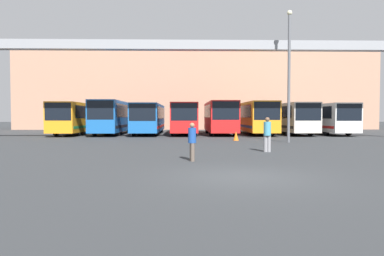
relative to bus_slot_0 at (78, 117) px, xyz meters
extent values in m
plane|color=#2D3033|center=(12.83, -25.15, -1.82)|extent=(200.00, 200.00, 0.00)
cube|color=tan|center=(12.83, 17.45, 3.96)|extent=(50.81, 12.00, 11.57)
cube|color=gray|center=(12.83, -9.44, 5.43)|extent=(36.38, 0.80, 0.70)
cube|color=orange|center=(0.00, 0.01, -0.06)|extent=(2.50, 11.20, 2.81)
cube|color=black|center=(0.00, -5.57, 0.45)|extent=(2.30, 0.06, 1.58)
cube|color=black|center=(0.00, 0.01, 0.45)|extent=(2.53, 9.52, 1.18)
cube|color=#268C4C|center=(0.00, 0.01, -0.96)|extent=(2.53, 10.64, 0.24)
cylinder|color=black|center=(-1.09, -3.12, -1.27)|extent=(0.28, 1.10, 1.10)
cylinder|color=black|center=(1.09, -3.12, -1.27)|extent=(0.28, 1.10, 1.10)
cylinder|color=black|center=(-1.09, 3.15, -1.27)|extent=(0.28, 1.10, 1.10)
cylinder|color=black|center=(1.09, 3.15, -1.27)|extent=(0.28, 1.10, 1.10)
cube|color=#1959A5|center=(3.67, -0.24, 0.03)|extent=(2.52, 10.69, 3.00)
cube|color=black|center=(3.67, -5.57, 0.59)|extent=(2.32, 0.06, 1.68)
cube|color=black|center=(3.67, -0.24, 0.59)|extent=(2.55, 9.08, 1.26)
cube|color=black|center=(3.67, -0.24, -0.93)|extent=(2.55, 10.15, 0.24)
cylinder|color=black|center=(2.56, -3.24, -1.29)|extent=(0.28, 1.05, 1.05)
cylinder|color=black|center=(4.77, -3.24, -1.29)|extent=(0.28, 1.05, 1.05)
cylinder|color=black|center=(2.56, 2.75, -1.29)|extent=(0.28, 1.05, 1.05)
cylinder|color=black|center=(4.77, 2.75, -1.29)|extent=(0.28, 1.05, 1.05)
cube|color=#1959A5|center=(7.33, 0.10, -0.11)|extent=(2.54, 11.37, 2.72)
cube|color=black|center=(7.33, -5.57, 0.39)|extent=(2.34, 0.06, 1.53)
cube|color=black|center=(7.33, 0.10, 0.39)|extent=(2.57, 9.66, 1.14)
cube|color=red|center=(7.33, 0.10, -0.98)|extent=(2.57, 10.80, 0.24)
cylinder|color=black|center=(6.22, -3.09, -1.30)|extent=(0.28, 1.04, 1.04)
cylinder|color=black|center=(8.44, -3.09, -1.30)|extent=(0.28, 1.04, 1.04)
cylinder|color=black|center=(6.22, 3.28, -1.30)|extent=(0.28, 1.04, 1.04)
cylinder|color=black|center=(8.44, 3.28, -1.30)|extent=(0.28, 1.04, 1.04)
cube|color=red|center=(11.00, 0.40, -0.08)|extent=(2.51, 11.98, 2.78)
cube|color=black|center=(11.00, -5.57, 0.43)|extent=(2.31, 0.06, 1.56)
cube|color=black|center=(11.00, 0.40, 0.43)|extent=(2.54, 10.18, 1.17)
cube|color=#1966B2|center=(11.00, 0.40, -0.97)|extent=(2.54, 11.38, 0.24)
cylinder|color=black|center=(9.90, -2.95, -1.34)|extent=(0.28, 0.96, 0.96)
cylinder|color=black|center=(12.09, -2.95, -1.34)|extent=(0.28, 0.96, 0.96)
cylinder|color=black|center=(9.90, 3.75, -1.34)|extent=(0.28, 0.96, 0.96)
cylinder|color=black|center=(12.09, 3.75, -1.34)|extent=(0.28, 0.96, 0.96)
cube|color=red|center=(14.66, -0.53, 0.00)|extent=(2.59, 10.12, 2.94)
cube|color=black|center=(14.66, -5.57, 0.55)|extent=(2.38, 0.06, 1.65)
cube|color=black|center=(14.66, -0.53, 0.55)|extent=(2.62, 8.60, 1.23)
cube|color=red|center=(14.66, -0.53, -0.94)|extent=(2.62, 9.62, 0.24)
cylinder|color=black|center=(13.53, -3.36, -1.28)|extent=(0.28, 1.08, 1.08)
cylinder|color=black|center=(15.80, -3.36, -1.28)|extent=(0.28, 1.08, 1.08)
cylinder|color=black|center=(13.53, 2.31, -1.28)|extent=(0.28, 1.08, 1.08)
cylinder|color=black|center=(15.80, 2.31, -1.28)|extent=(0.28, 1.08, 1.08)
cube|color=orange|center=(18.33, 0.15, -0.02)|extent=(2.55, 11.47, 2.91)
cube|color=black|center=(18.33, -5.57, 0.52)|extent=(2.35, 0.06, 1.63)
cube|color=black|center=(18.33, 0.15, 0.52)|extent=(2.58, 9.75, 1.22)
cube|color=#1966B2|center=(18.33, 0.15, -0.95)|extent=(2.58, 10.90, 0.24)
cylinder|color=black|center=(17.21, -3.06, -1.28)|extent=(0.28, 1.07, 1.07)
cylinder|color=black|center=(19.44, -3.06, -1.28)|extent=(0.28, 1.07, 1.07)
cylinder|color=black|center=(17.21, 3.36, -1.28)|extent=(0.28, 1.07, 1.07)
cylinder|color=black|center=(19.44, 3.36, -1.28)|extent=(0.28, 1.07, 1.07)
cube|color=beige|center=(21.99, -0.31, -0.08)|extent=(2.50, 10.56, 2.79)
cube|color=black|center=(21.99, -5.57, 0.44)|extent=(2.30, 0.06, 1.56)
cube|color=black|center=(21.99, -0.31, 0.44)|extent=(2.53, 8.98, 1.17)
cube|color=black|center=(21.99, -0.31, -0.97)|extent=(2.53, 10.03, 0.24)
cylinder|color=black|center=(20.90, -3.27, -1.28)|extent=(0.28, 1.08, 1.08)
cylinder|color=black|center=(23.08, -3.27, -1.28)|extent=(0.28, 1.08, 1.08)
cylinder|color=black|center=(20.90, 2.65, -1.28)|extent=(0.28, 1.08, 1.08)
cylinder|color=black|center=(23.08, 2.65, -1.28)|extent=(0.28, 1.08, 1.08)
cube|color=silver|center=(25.66, -0.27, -0.10)|extent=(2.47, 10.64, 2.74)
cube|color=black|center=(25.66, -5.57, 0.40)|extent=(2.27, 0.06, 1.53)
cube|color=black|center=(25.66, -0.27, 0.40)|extent=(2.50, 9.04, 1.15)
cube|color=red|center=(25.66, -0.27, -0.98)|extent=(2.50, 10.10, 0.24)
cylinder|color=black|center=(24.58, -3.25, -1.34)|extent=(0.28, 0.96, 0.96)
cylinder|color=black|center=(26.74, -3.25, -1.34)|extent=(0.28, 0.96, 0.96)
cylinder|color=black|center=(24.58, 2.71, -1.34)|extent=(0.28, 0.96, 0.96)
cylinder|color=black|center=(26.74, 2.71, -1.34)|extent=(0.28, 0.96, 0.96)
cylinder|color=brown|center=(11.34, -21.47, -1.44)|extent=(0.17, 0.17, 0.76)
cylinder|color=brown|center=(11.32, -21.33, -1.44)|extent=(0.17, 0.17, 0.76)
cylinder|color=navy|center=(11.33, -21.40, -0.74)|extent=(0.33, 0.33, 0.63)
sphere|color=#8C6647|center=(11.33, -21.40, -0.32)|extent=(0.21, 0.21, 0.21)
cylinder|color=gray|center=(15.43, -17.86, -1.39)|extent=(0.20, 0.20, 0.87)
cylinder|color=gray|center=(15.26, -17.84, -1.39)|extent=(0.20, 0.20, 0.87)
cylinder|color=teal|center=(15.35, -17.85, -0.60)|extent=(0.38, 0.38, 0.72)
sphere|color=brown|center=(15.35, -17.85, -0.12)|extent=(0.23, 0.23, 0.23)
cone|color=orange|center=(14.98, -9.45, -1.47)|extent=(0.42, 0.42, 0.71)
cylinder|color=#595B60|center=(18.42, -11.48, 2.67)|extent=(0.20, 0.20, 8.99)
sphere|color=beige|center=(18.42, -11.48, 7.32)|extent=(0.36, 0.36, 0.36)
camera|label=1|loc=(11.00, -35.60, 0.06)|focal=32.00mm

